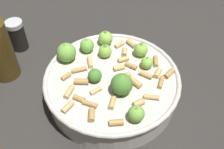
{
  "coord_description": "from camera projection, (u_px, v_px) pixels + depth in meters",
  "views": [
    {
      "loc": [
        -0.37,
        -0.14,
        0.5
      ],
      "look_at": [
        0.0,
        0.0,
        0.07
      ],
      "focal_mm": 43.86,
      "sensor_mm": 36.0,
      "label": 1
    }
  ],
  "objects": [
    {
      "name": "pepper_shaker",
      "position": [
        17.0,
        35.0,
        0.72
      ],
      "size": [
        0.04,
        0.04,
        0.09
      ],
      "color": "black",
      "rests_on": "ground"
    },
    {
      "name": "cooking_pan",
      "position": [
        112.0,
        84.0,
        0.61
      ],
      "size": [
        0.3,
        0.3,
        0.11
      ],
      "color": "beige",
      "rests_on": "ground"
    },
    {
      "name": "ground_plane",
      "position": [
        112.0,
        95.0,
        0.64
      ],
      "size": [
        2.4,
        2.4,
        0.0
      ],
      "primitive_type": "plane",
      "color": "#2D2B28"
    }
  ]
}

